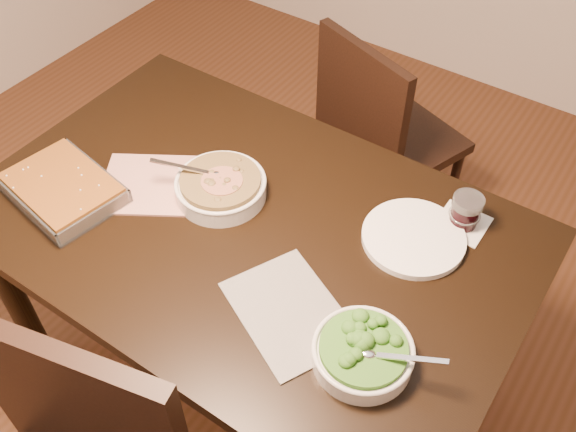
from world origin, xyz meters
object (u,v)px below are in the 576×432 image
object	(u,v)px
baking_dish	(63,189)
chair_far	(379,133)
stew_bowl	(221,186)
wine_tumbler	(466,210)
dinner_plate	(414,238)
table	(249,247)
broccoli_bowl	(363,352)

from	to	relation	value
baking_dish	chair_far	xyz separation A→B (m)	(0.43, 0.98, -0.29)
chair_far	stew_bowl	bearing A→B (deg)	102.66
chair_far	baking_dish	bearing A→B (deg)	86.05
wine_tumbler	dinner_plate	bearing A→B (deg)	-123.12
stew_bowl	baking_dish	xyz separation A→B (m)	(-0.34, -0.23, -0.01)
table	dinner_plate	size ratio (longest dim) A/B	5.49
wine_tumbler	baking_dish	bearing A→B (deg)	-151.14
table	wine_tumbler	xyz separation A→B (m)	(0.45, 0.30, 0.14)
dinner_plate	chair_far	xyz separation A→B (m)	(-0.40, 0.60, -0.27)
wine_tumbler	dinner_plate	distance (m)	0.15
broccoli_bowl	chair_far	xyz separation A→B (m)	(-0.46, 0.97, -0.29)
broccoli_bowl	stew_bowl	bearing A→B (deg)	158.27
table	broccoli_bowl	xyz separation A→B (m)	(0.44, -0.18, 0.12)
table	broccoli_bowl	size ratio (longest dim) A/B	5.82
wine_tumbler	chair_far	bearing A→B (deg)	134.20
table	stew_bowl	world-z (taller)	stew_bowl
table	baking_dish	xyz separation A→B (m)	(-0.45, -0.19, 0.12)
table	broccoli_bowl	bearing A→B (deg)	-22.20
table	wine_tumbler	world-z (taller)	wine_tumbler
baking_dish	chair_far	world-z (taller)	chair_far
stew_bowl	dinner_plate	distance (m)	0.51
table	stew_bowl	bearing A→B (deg)	160.11
stew_bowl	dinner_plate	world-z (taller)	stew_bowl
table	broccoli_bowl	distance (m)	0.49
broccoli_bowl	baking_dish	distance (m)	0.89
baking_dish	wine_tumbler	size ratio (longest dim) A/B	3.81
baking_dish	chair_far	distance (m)	1.11
stew_bowl	wine_tumbler	xyz separation A→B (m)	(0.56, 0.26, 0.02)
chair_far	wine_tumbler	bearing A→B (deg)	153.85
broccoli_bowl	wine_tumbler	xyz separation A→B (m)	(0.02, 0.48, 0.02)
stew_bowl	broccoli_bowl	size ratio (longest dim) A/B	1.02
baking_dish	dinner_plate	bearing A→B (deg)	34.40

